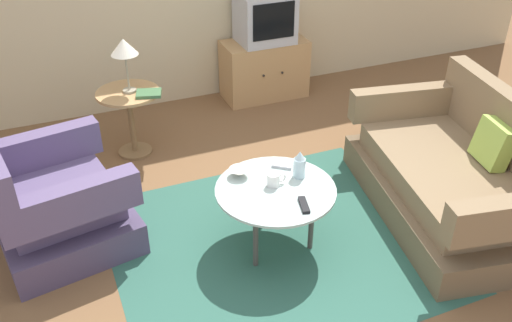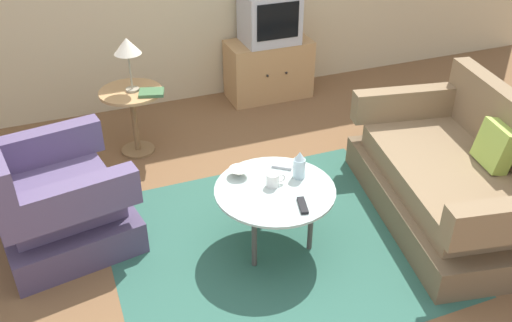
# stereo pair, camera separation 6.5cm
# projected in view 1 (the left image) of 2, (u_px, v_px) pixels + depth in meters

# --- Properties ---
(ground_plane) EXTENTS (16.00, 16.00, 0.00)m
(ground_plane) POSITION_uv_depth(u_px,v_px,m) (264.00, 241.00, 3.90)
(ground_plane) COLOR brown
(area_rug) EXTENTS (2.20, 1.95, 0.00)m
(area_rug) POSITION_uv_depth(u_px,v_px,m) (274.00, 244.00, 3.88)
(area_rug) COLOR #2D5B4C
(area_rug) RESTS_ON ground
(armchair) EXTENTS (1.00, 1.05, 0.89)m
(armchair) POSITION_uv_depth(u_px,v_px,m) (53.00, 206.00, 3.74)
(armchair) COLOR #4B3E5C
(armchair) RESTS_ON ground
(couch) EXTENTS (1.27, 1.85, 0.88)m
(couch) POSITION_uv_depth(u_px,v_px,m) (457.00, 178.00, 4.06)
(couch) COLOR brown
(couch) RESTS_ON ground
(coffee_table) EXTENTS (0.80, 0.80, 0.47)m
(coffee_table) POSITION_uv_depth(u_px,v_px,m) (276.00, 193.00, 3.65)
(coffee_table) COLOR #B2C6C1
(coffee_table) RESTS_ON ground
(side_table) EXTENTS (0.53, 0.53, 0.59)m
(side_table) POSITION_uv_depth(u_px,v_px,m) (130.00, 109.00, 4.70)
(side_table) COLOR tan
(side_table) RESTS_ON ground
(tv_stand) EXTENTS (0.86, 0.45, 0.60)m
(tv_stand) POSITION_uv_depth(u_px,v_px,m) (264.00, 69.00, 5.76)
(tv_stand) COLOR tan
(tv_stand) RESTS_ON ground
(television) EXTENTS (0.54, 0.43, 0.49)m
(television) POSITION_uv_depth(u_px,v_px,m) (265.00, 18.00, 5.47)
(television) COLOR #B7B7BC
(television) RESTS_ON tv_stand
(table_lamp) EXTENTS (0.22, 0.22, 0.46)m
(table_lamp) POSITION_uv_depth(u_px,v_px,m) (124.00, 49.00, 4.41)
(table_lamp) COLOR #9E937A
(table_lamp) RESTS_ON side_table
(vase) EXTENTS (0.08, 0.08, 0.20)m
(vase) POSITION_uv_depth(u_px,v_px,m) (300.00, 165.00, 3.69)
(vase) COLOR silver
(vase) RESTS_ON coffee_table
(mug) EXTENTS (0.13, 0.08, 0.09)m
(mug) POSITION_uv_depth(u_px,v_px,m) (274.00, 180.00, 3.63)
(mug) COLOR white
(mug) RESTS_ON coffee_table
(bowl) EXTENTS (0.14, 0.14, 0.06)m
(bowl) POSITION_uv_depth(u_px,v_px,m) (239.00, 172.00, 3.73)
(bowl) COLOR silver
(bowl) RESTS_ON coffee_table
(tv_remote_dark) EXTENTS (0.09, 0.17, 0.02)m
(tv_remote_dark) POSITION_uv_depth(u_px,v_px,m) (304.00, 205.00, 3.46)
(tv_remote_dark) COLOR black
(tv_remote_dark) RESTS_ON coffee_table
(tv_remote_silver) EXTENTS (0.14, 0.13, 0.02)m
(tv_remote_silver) POSITION_uv_depth(u_px,v_px,m) (282.00, 166.00, 3.84)
(tv_remote_silver) COLOR #B2B2B7
(tv_remote_silver) RESTS_ON coffee_table
(book) EXTENTS (0.24, 0.21, 0.03)m
(book) POSITION_uv_depth(u_px,v_px,m) (149.00, 93.00, 4.55)
(book) COLOR #3D663D
(book) RESTS_ON side_table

